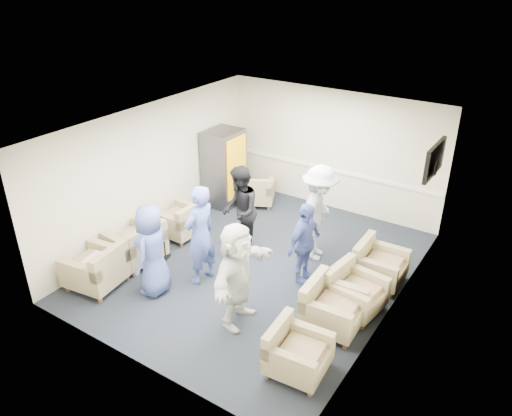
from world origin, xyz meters
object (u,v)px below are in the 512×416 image
Objects in this scene: person_back_left at (240,211)px; person_front_right at (237,275)px; armchair_left_mid at (137,246)px; armchair_left_near at (98,269)px; armchair_right_near at (295,353)px; armchair_corner at (256,192)px; vending_machine at (224,168)px; armchair_right_far at (377,265)px; armchair_right_midnear at (330,309)px; person_mid_left at (200,235)px; person_back_right at (319,213)px; armchair_left_far at (182,222)px; armchair_right_midfar at (353,292)px; person_front_left at (152,250)px; person_mid_right at (304,244)px.

person_back_left reaches higher than person_front_right.
person_front_right is at bearing 87.03° from armchair_left_mid.
armchair_right_near is at bearing 84.31° from armchair_left_near.
vending_machine is (-0.65, -0.34, 0.57)m from armchair_corner.
armchair_right_far is at bearing -7.66° from armchair_right_near.
armchair_right_near is 0.94× the size of armchair_right_midnear.
person_mid_left is 0.98× the size of person_back_right.
armchair_left_far is 0.48× the size of person_back_left.
armchair_right_midnear reaches higher than armchair_right_far.
person_mid_left is (-2.56, -0.68, 0.59)m from armchair_right_midfar.
person_front_right is at bearing 95.09° from armchair_left_near.
person_mid_left reaches higher than vending_machine.
armchair_right_near is 2.97m from person_front_left.
armchair_left_far is at bearing 171.59° from armchair_left_near.
person_mid_right is at bearing 112.26° from armchair_corner.
armchair_right_midnear is 0.51× the size of person_front_right.
armchair_left_far is 0.48× the size of person_front_right.
armchair_left_near is 1.12× the size of armchair_right_midnear.
armchair_right_midfar is at bearing -53.27° from person_front_right.
person_back_left is (1.37, 2.30, 0.53)m from armchair_left_near.
armchair_right_midnear is 2.70m from person_back_left.
armchair_right_midfar is at bearing 108.03° from armchair_left_mid.
armchair_corner is 0.56× the size of person_back_right.
armchair_right_midnear is 1.07× the size of armchair_right_far.
person_back_left is 0.94× the size of person_back_right.
armchair_left_near is 3.80m from armchair_right_near.
person_mid_right reaches higher than armchair_right_midnear.
person_mid_left is (-2.44, -0.09, 0.58)m from armchair_right_midnear.
armchair_left_far is 0.95× the size of armchair_right_midnear.
armchair_right_near is 0.51× the size of person_front_left.
armchair_left_mid is 1.49m from person_mid_left.
armchair_corner is (0.51, 3.27, -0.04)m from armchair_left_mid.
vending_machine is at bearing 65.44° from person_mid_right.
person_back_left is at bearing 63.45° from armchair_right_midnear.
person_back_left reaches higher than armchair_left_mid.
person_back_right is at bearing 129.42° from person_front_left.
armchair_right_midfar is (3.88, -0.31, -0.00)m from armchair_left_far.
armchair_left_far is at bearing 57.54° from armchair_right_near.
armchair_right_midfar is at bearing 107.50° from armchair_left_near.
armchair_left_near is at bearing 105.23° from armchair_right_midnear.
armchair_corner is at bearing 66.80° from armchair_right_far.
armchair_left_mid reaches higher than armchair_right_far.
person_front_left is 1.65m from person_front_right.
armchair_left_mid is at bearing 55.15° from armchair_corner.
armchair_left_mid is 1.20m from armchair_left_far.
person_mid_left reaches higher than armchair_right_near.
person_back_right reaches higher than armchair_right_far.
armchair_right_midfar is 0.55× the size of person_front_left.
armchair_left_far is 3.87m from armchair_right_midnear.
armchair_right_far is at bearing 65.26° from person_back_left.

